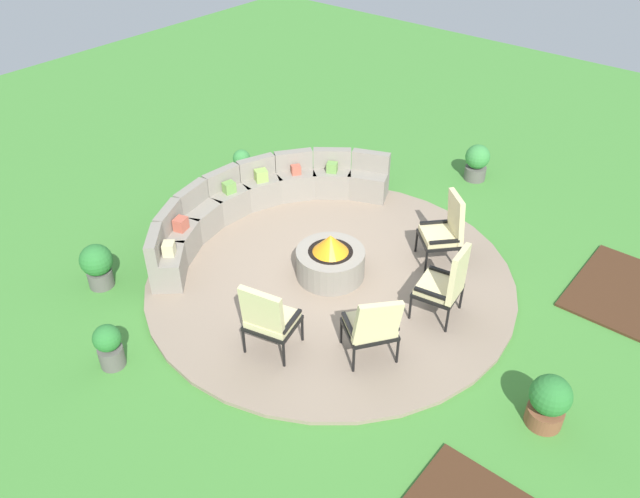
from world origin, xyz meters
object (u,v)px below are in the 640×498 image
at_px(lounge_chair_back_right, 446,229).
at_px(potted_plant_2, 97,264).
at_px(lounge_chair_front_right, 372,325).
at_px(lounge_chair_back_left, 446,283).
at_px(potted_plant_1, 109,345).
at_px(curved_stone_bench, 257,202).
at_px(potted_plant_0, 477,161).
at_px(fire_pit, 330,260).
at_px(potted_plant_3, 242,163).
at_px(potted_plant_4, 549,401).
at_px(lounge_chair_front_left, 268,318).

relative_size(lounge_chair_back_right, potted_plant_2, 1.65).
height_order(lounge_chair_front_right, lounge_chair_back_left, lounge_chair_back_left).
distance_m(lounge_chair_back_left, potted_plant_1, 4.43).
height_order(curved_stone_bench, lounge_chair_back_right, lounge_chair_back_right).
relative_size(curved_stone_bench, potted_plant_0, 6.53).
xyz_separation_m(fire_pit, potted_plant_3, (1.34, 3.21, -0.03)).
distance_m(curved_stone_bench, potted_plant_4, 5.60).
xyz_separation_m(potted_plant_0, potted_plant_3, (-2.78, 3.44, -0.07)).
distance_m(fire_pit, lounge_chair_back_right, 1.80).
distance_m(lounge_chair_front_right, lounge_chair_back_left, 1.31).
distance_m(curved_stone_bench, potted_plant_3, 1.58).
height_order(potted_plant_1, potted_plant_2, potted_plant_2).
relative_size(lounge_chair_front_left, potted_plant_3, 1.95).
bearing_deg(fire_pit, potted_plant_3, 67.28).
relative_size(lounge_chair_back_left, lounge_chair_back_right, 0.99).
xyz_separation_m(lounge_chair_front_left, potted_plant_4, (1.20, -3.20, -0.27)).
bearing_deg(lounge_chair_back_left, potted_plant_3, 68.49).
relative_size(potted_plant_1, potted_plant_2, 0.91).
relative_size(lounge_chair_front_right, potted_plant_4, 1.50).
xyz_separation_m(lounge_chair_front_right, potted_plant_2, (-1.29, 3.99, -0.22)).
bearing_deg(potted_plant_0, lounge_chair_front_right, -166.46).
xyz_separation_m(potted_plant_0, potted_plant_2, (-6.41, 2.75, 0.01)).
xyz_separation_m(fire_pit, lounge_chair_back_right, (1.39, -1.11, 0.31)).
height_order(lounge_chair_front_left, potted_plant_2, lounge_chair_front_left).
relative_size(lounge_chair_back_left, potted_plant_3, 1.99).
xyz_separation_m(fire_pit, lounge_chair_back_left, (0.27, -1.76, 0.30)).
height_order(curved_stone_bench, potted_plant_1, curved_stone_bench).
xyz_separation_m(lounge_chair_back_right, potted_plant_1, (-4.54, 2.14, -0.30)).
bearing_deg(lounge_chair_front_left, lounge_chair_back_right, 62.93).
xyz_separation_m(fire_pit, lounge_chair_front_right, (-1.00, -1.46, 0.27)).
distance_m(curved_stone_bench, potted_plant_1, 3.69).
distance_m(fire_pit, lounge_chair_front_right, 1.79).
relative_size(potted_plant_0, potted_plant_2, 0.99).
bearing_deg(potted_plant_4, fire_pit, 81.56).
distance_m(fire_pit, potted_plant_2, 3.41).
relative_size(lounge_chair_front_left, lounge_chair_back_left, 0.98).
bearing_deg(potted_plant_3, potted_plant_1, -154.24).
distance_m(lounge_chair_front_left, potted_plant_3, 4.75).
height_order(curved_stone_bench, potted_plant_2, curved_stone_bench).
bearing_deg(potted_plant_0, potted_plant_4, -144.15).
bearing_deg(fire_pit, lounge_chair_back_left, -81.24).
height_order(potted_plant_2, potted_plant_3, potted_plant_2).
relative_size(lounge_chair_back_right, potted_plant_3, 2.00).
bearing_deg(curved_stone_bench, potted_plant_0, -30.20).
height_order(lounge_chair_back_right, potted_plant_1, lounge_chair_back_right).
height_order(lounge_chair_front_left, potted_plant_1, lounge_chair_front_left).
bearing_deg(lounge_chair_front_right, potted_plant_4, -42.46).
bearing_deg(potted_plant_1, curved_stone_bench, 13.84).
bearing_deg(fire_pit, lounge_chair_front_left, -167.32).
bearing_deg(potted_plant_3, potted_plant_0, -51.05).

